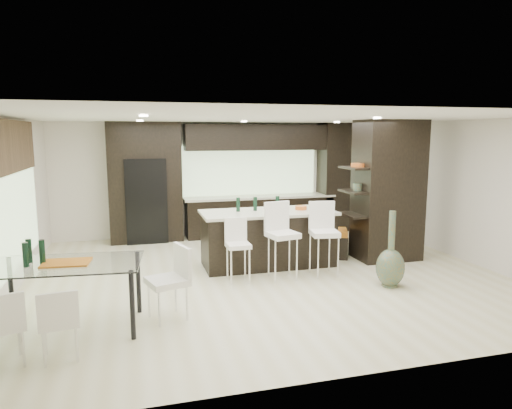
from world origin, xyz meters
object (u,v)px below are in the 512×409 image
object	(u,v)px
floor_vase	(391,249)
stool_right	(324,246)
dining_table	(69,296)
chair_near	(60,326)
kitchen_island	(268,238)
chair_far	(3,331)
stool_mid	(283,249)
bench	(310,242)
stool_left	(238,257)
chair_end	(167,286)

from	to	relation	value
floor_vase	stool_right	bearing A→B (deg)	133.43
dining_table	chair_near	distance (m)	0.79
kitchen_island	chair_far	xyz separation A→B (m)	(-3.78, -2.87, -0.13)
kitchen_island	stool_right	size ratio (longest dim) A/B	2.40
stool_mid	bench	distance (m)	1.62
bench	floor_vase	xyz separation A→B (m)	(0.54, -2.07, 0.34)
kitchen_island	stool_left	bearing A→B (deg)	-132.55
bench	floor_vase	bearing A→B (deg)	-53.56
dining_table	chair_near	xyz separation A→B (m)	(0.00, -0.79, -0.05)
stool_right	chair_end	world-z (taller)	stool_right
bench	dining_table	size ratio (longest dim) A/B	0.81
floor_vase	stool_left	bearing A→B (deg)	159.26
stool_mid	chair_end	xyz separation A→B (m)	(-2.01, -1.22, -0.08)
stool_mid	dining_table	bearing A→B (deg)	-170.81
kitchen_island	chair_near	world-z (taller)	kitchen_island
kitchen_island	dining_table	world-z (taller)	kitchen_island
stool_mid	dining_table	xyz separation A→B (m)	(-3.22, -1.22, -0.10)
stool_mid	chair_end	world-z (taller)	stool_mid
bench	floor_vase	size ratio (longest dim) A/B	1.17
chair_far	stool_left	bearing A→B (deg)	15.38
bench	chair_near	bearing A→B (deg)	-120.69
chair_far	chair_end	bearing A→B (deg)	5.30
stool_left	chair_end	distance (m)	1.77
stool_left	stool_mid	world-z (taller)	stool_mid
stool_right	floor_vase	size ratio (longest dim) A/B	0.83
chair_far	chair_end	size ratio (longest dim) A/B	0.86
stool_mid	chair_far	distance (m)	4.28
dining_table	chair_end	size ratio (longest dim) A/B	1.98
stool_right	chair_far	bearing A→B (deg)	-147.75
dining_table	chair_end	distance (m)	1.22
stool_left	chair_far	world-z (taller)	stool_left
kitchen_island	stool_right	bearing A→B (deg)	-48.34
stool_right	chair_near	size ratio (longest dim) A/B	1.37
kitchen_island	chair_end	size ratio (longest dim) A/B	2.74
stool_left	stool_right	size ratio (longest dim) A/B	0.83
kitchen_island	stool_mid	size ratio (longest dim) A/B	2.35
stool_left	dining_table	xyz separation A→B (m)	(-2.47, -1.26, 0.00)
bench	floor_vase	distance (m)	2.17
dining_table	chair_end	bearing A→B (deg)	5.72
kitchen_island	chair_far	size ratio (longest dim) A/B	3.18
stool_mid	stool_right	xyz separation A→B (m)	(0.76, 0.00, -0.01)
stool_right	bench	bearing A→B (deg)	86.86
bench	chair_near	size ratio (longest dim) A/B	1.92
kitchen_island	dining_table	distance (m)	3.84
chair_near	chair_far	xyz separation A→B (m)	(-0.56, -0.01, 0.01)
stool_left	dining_table	world-z (taller)	dining_table
dining_table	kitchen_island	bearing A→B (deg)	38.51
stool_mid	dining_table	world-z (taller)	stool_mid
stool_mid	chair_far	bearing A→B (deg)	-163.51
dining_table	chair_near	world-z (taller)	dining_table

